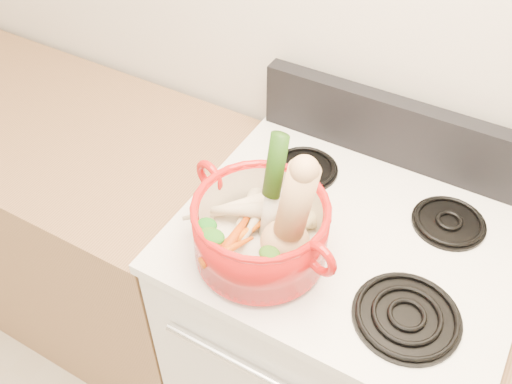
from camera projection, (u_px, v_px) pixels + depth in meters
The scene contains 23 objects.
wall_back at pixel (429, 32), 1.30m from camera, with size 3.50×0.02×2.60m, color beige.
stove_body at pixel (331, 343), 1.68m from camera, with size 0.76×0.65×0.92m, color silver.
cooktop at pixel (350, 237), 1.34m from camera, with size 0.78×0.67×0.03m, color silver.
control_backsplash at pixel (401, 133), 1.45m from camera, with size 0.76×0.05×0.18m, color black.
counter_left at pixel (61, 214), 2.06m from camera, with size 1.36×0.65×0.90m, color olive.
burner_front_left at pixel (246, 245), 1.29m from camera, with size 0.22×0.22×0.02m, color black.
burner_front_right at pixel (407, 316), 1.16m from camera, with size 0.22×0.22×0.02m, color black.
burner_back_left at pixel (305, 168), 1.48m from camera, with size 0.17×0.17×0.02m, color black.
burner_back_right at pixel (449, 221), 1.35m from camera, with size 0.17×0.17×0.02m, color black.
dutch_oven at pixel (261, 230), 1.22m from camera, with size 0.29×0.29×0.14m, color #B0100F.
pot_handle_left at pixel (209, 176), 1.27m from camera, with size 0.08×0.08×0.02m, color #B0100F.
pot_handle_right at pixel (320, 259), 1.10m from camera, with size 0.08×0.08×0.02m, color #B0100F.
squash at pixel (287, 213), 1.13m from camera, with size 0.11×0.11×0.27m, color tan, non-canonical shape.
leek at pixel (271, 188), 1.18m from camera, with size 0.04×0.04×0.27m, color beige.
ginger at pixel (296, 215), 1.27m from camera, with size 0.09×0.07×0.05m, color #CCB67D.
parsnip_0 at pixel (247, 209), 1.29m from camera, with size 0.05×0.05×0.24m, color beige.
parsnip_1 at pixel (230, 207), 1.28m from camera, with size 0.05×0.05×0.22m, color beige.
parsnip_2 at pixel (257, 215), 1.26m from camera, with size 0.04×0.04×0.17m, color #EDE3C1.
parsnip_3 at pixel (233, 209), 1.26m from camera, with size 0.04×0.04×0.19m, color beige.
carrot_0 at pixel (241, 237), 1.24m from camera, with size 0.03×0.03×0.16m, color #DD620B.
carrot_1 at pixel (234, 238), 1.22m from camera, with size 0.04×0.04×0.17m, color #BB4109.
carrot_2 at pixel (269, 248), 1.20m from camera, with size 0.03×0.03×0.18m, color #C03D09.
carrot_3 at pixel (227, 251), 1.19m from camera, with size 0.03×0.03×0.12m, color #CE4C0A.
Camera 1 is at (0.25, 0.52, 1.95)m, focal length 40.00 mm.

